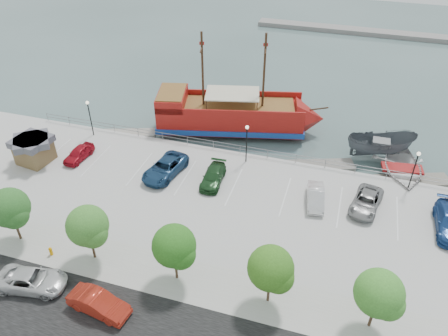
% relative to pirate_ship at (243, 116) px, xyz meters
% --- Properties ---
extents(ground, '(160.00, 160.00, 0.00)m').
position_rel_pirate_ship_xyz_m(ground, '(2.43, -13.99, -2.09)').
color(ground, '#394F4C').
extents(sidewalk, '(100.00, 4.00, 0.05)m').
position_rel_pirate_ship_xyz_m(sidewalk, '(2.43, -23.99, -1.07)').
color(sidewalk, '#A4A29C').
rests_on(sidewalk, land_slab).
extents(seawall_railing, '(50.00, 0.06, 1.00)m').
position_rel_pirate_ship_xyz_m(seawall_railing, '(2.43, -6.19, -0.56)').
color(seawall_railing, slate).
rests_on(seawall_railing, land_slab).
extents(far_shore, '(40.00, 3.00, 0.80)m').
position_rel_pirate_ship_xyz_m(far_shore, '(12.43, 41.01, -1.69)').
color(far_shore, gray).
rests_on(far_shore, ground).
extents(pirate_ship, '(20.14, 9.74, 12.47)m').
position_rel_pirate_ship_xyz_m(pirate_ship, '(0.00, 0.00, 0.00)').
color(pirate_ship, '#9D1611').
rests_on(pirate_ship, ground).
extents(patrol_boat, '(7.84, 4.79, 2.85)m').
position_rel_pirate_ship_xyz_m(patrol_boat, '(15.72, -1.15, -0.67)').
color(patrol_boat, '#4D535A').
rests_on(patrol_boat, ground).
extents(speedboat, '(6.34, 8.20, 1.56)m').
position_rel_pirate_ship_xyz_m(speedboat, '(17.99, -4.11, -1.31)').
color(speedboat, silver).
rests_on(speedboat, ground).
extents(dock_west, '(6.41, 3.69, 0.35)m').
position_rel_pirate_ship_xyz_m(dock_west, '(-12.58, -4.79, -1.91)').
color(dock_west, gray).
rests_on(dock_west, ground).
extents(dock_mid, '(7.28, 4.27, 0.40)m').
position_rel_pirate_ship_xyz_m(dock_mid, '(9.96, -4.79, -1.89)').
color(dock_mid, slate).
rests_on(dock_mid, ground).
extents(dock_east, '(7.65, 4.49, 0.42)m').
position_rel_pirate_ship_xyz_m(dock_east, '(19.18, -4.79, -1.88)').
color(dock_east, slate).
rests_on(dock_east, ground).
extents(shed, '(3.77, 3.77, 2.76)m').
position_rel_pirate_ship_xyz_m(shed, '(-18.45, -13.89, 0.38)').
color(shed, brown).
rests_on(shed, land_slab).
extents(street_van, '(5.44, 3.18, 1.42)m').
position_rel_pirate_ship_xyz_m(street_van, '(-8.38, -27.91, -0.38)').
color(street_van, silver).
rests_on(street_van, street).
extents(street_sedan, '(4.72, 2.20, 1.50)m').
position_rel_pirate_ship_xyz_m(street_sedan, '(-2.60, -28.30, -0.34)').
color(street_sedan, '#B12717').
rests_on(street_sedan, street).
extents(fire_hydrant, '(0.27, 0.27, 0.79)m').
position_rel_pirate_ship_xyz_m(fire_hydrant, '(-9.01, -24.79, -0.66)').
color(fire_hydrant, '#E59300').
rests_on(fire_hydrant, sidewalk).
extents(lamp_post_left, '(0.36, 0.36, 4.28)m').
position_rel_pirate_ship_xyz_m(lamp_post_left, '(-15.57, -7.49, 1.85)').
color(lamp_post_left, black).
rests_on(lamp_post_left, land_slab).
extents(lamp_post_mid, '(0.36, 0.36, 4.28)m').
position_rel_pirate_ship_xyz_m(lamp_post_mid, '(2.43, -7.49, 1.85)').
color(lamp_post_mid, black).
rests_on(lamp_post_mid, land_slab).
extents(lamp_post_right, '(0.36, 0.36, 4.28)m').
position_rel_pirate_ship_xyz_m(lamp_post_right, '(18.43, -7.49, 1.85)').
color(lamp_post_right, black).
rests_on(lamp_post_right, land_slab).
extents(tree_b, '(3.30, 3.20, 5.00)m').
position_rel_pirate_ship_xyz_m(tree_b, '(-12.43, -24.06, 2.21)').
color(tree_b, '#473321').
rests_on(tree_b, sidewalk).
extents(tree_c, '(3.30, 3.20, 5.00)m').
position_rel_pirate_ship_xyz_m(tree_c, '(-5.43, -24.06, 2.21)').
color(tree_c, '#473321').
rests_on(tree_c, sidewalk).
extents(tree_d, '(3.30, 3.20, 5.00)m').
position_rel_pirate_ship_xyz_m(tree_d, '(1.57, -24.06, 2.21)').
color(tree_d, '#473321').
rests_on(tree_d, sidewalk).
extents(tree_e, '(3.30, 3.20, 5.00)m').
position_rel_pirate_ship_xyz_m(tree_e, '(8.57, -24.06, 2.21)').
color(tree_e, '#473321').
rests_on(tree_e, sidewalk).
extents(tree_f, '(3.30, 3.20, 5.00)m').
position_rel_pirate_ship_xyz_m(tree_f, '(15.57, -24.06, 2.21)').
color(tree_f, '#473321').
rests_on(tree_f, sidewalk).
extents(parked_car_a, '(1.91, 4.02, 1.33)m').
position_rel_pirate_ship_xyz_m(parked_car_a, '(-14.42, -12.17, -0.42)').
color(parked_car_a, '#A30F1C').
rests_on(parked_car_a, land_slab).
extents(parked_car_c, '(3.56, 6.02, 1.57)m').
position_rel_pirate_ship_xyz_m(parked_car_c, '(-4.66, -12.08, -0.30)').
color(parked_car_c, navy).
rests_on(parked_car_c, land_slab).
extents(parked_car_d, '(2.12, 4.67, 1.33)m').
position_rel_pirate_ship_xyz_m(parked_car_d, '(0.29, -11.87, -0.43)').
color(parked_car_d, '#1D4621').
rests_on(parked_car_d, land_slab).
extents(parked_car_f, '(2.08, 4.37, 1.38)m').
position_rel_pirate_ship_xyz_m(parked_car_f, '(10.19, -12.08, -0.40)').
color(parked_car_f, silver).
rests_on(parked_car_f, land_slab).
extents(parked_car_g, '(3.23, 5.32, 1.38)m').
position_rel_pirate_ship_xyz_m(parked_car_g, '(14.62, -11.45, -0.40)').
color(parked_car_g, gray).
rests_on(parked_car_g, land_slab).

